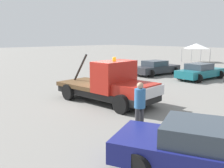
{
  "coord_description": "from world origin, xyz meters",
  "views": [
    {
      "loc": [
        9.62,
        -8.87,
        3.41
      ],
      "look_at": [
        0.5,
        0.0,
        1.05
      ],
      "focal_mm": 40.0,
      "sensor_mm": 36.0,
      "label": 1
    }
  ],
  "objects": [
    {
      "name": "tow_truck",
      "position": [
        0.36,
        0.02,
        0.95
      ],
      "size": [
        5.96,
        2.63,
        2.51
      ],
      "rotation": [
        0.0,
        0.0,
        0.06
      ],
      "color": "black",
      "rests_on": "ground"
    },
    {
      "name": "parked_car_teal",
      "position": [
        0.0,
        10.71,
        0.65
      ],
      "size": [
        2.7,
        4.84,
        1.34
      ],
      "rotation": [
        0.0,
        0.0,
        1.47
      ],
      "color": "#196670",
      "rests_on": "ground"
    },
    {
      "name": "ground_plane",
      "position": [
        0.0,
        0.0,
        0.0
      ],
      "size": [
        160.0,
        160.0,
        0.0
      ],
      "primitive_type": "plane",
      "color": "gray"
    },
    {
      "name": "parked_car_charcoal",
      "position": [
        -4.1,
        10.21,
        0.65
      ],
      "size": [
        2.76,
        4.93,
        1.34
      ],
      "rotation": [
        0.0,
        0.0,
        1.46
      ],
      "color": "#2D2D33",
      "rests_on": "ground"
    },
    {
      "name": "foreground_car",
      "position": [
        7.33,
        -3.04,
        0.65
      ],
      "size": [
        5.59,
        3.76,
        1.34
      ],
      "rotation": [
        0.0,
        0.0,
        0.39
      ],
      "color": "navy",
      "rests_on": "ground"
    },
    {
      "name": "person_near_truck",
      "position": [
        4.01,
        -1.99,
        1.06
      ],
      "size": [
        0.41,
        0.41,
        1.84
      ],
      "rotation": [
        0.0,
        0.0,
        6.19
      ],
      "color": "#38383D",
      "rests_on": "ground"
    },
    {
      "name": "canopy_tent_white",
      "position": [
        -7.66,
        24.7,
        2.25
      ],
      "size": [
        2.95,
        2.95,
        2.63
      ],
      "color": "#9E9EA3",
      "rests_on": "ground"
    }
  ]
}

